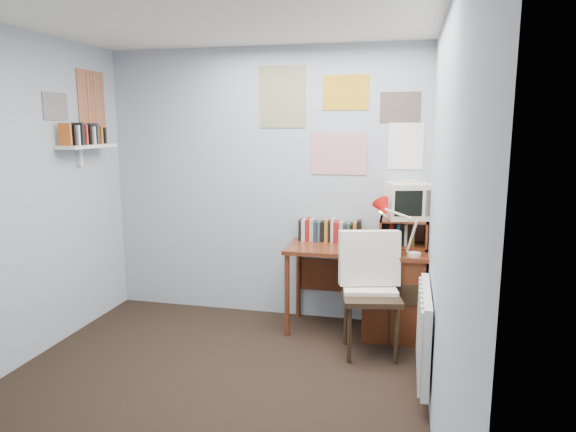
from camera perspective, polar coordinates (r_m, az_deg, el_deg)
name	(u,v)px	position (r m, az deg, el deg)	size (l,w,h in m)	color
ground	(193,406)	(3.62, -10.53, -20.01)	(3.50, 3.50, 0.00)	black
back_wall	(264,185)	(4.81, -2.67, 3.51)	(3.00, 0.02, 2.50)	#A0ABB7
right_wall	(442,229)	(2.91, 16.78, -1.34)	(0.02, 3.50, 2.50)	#A0ABB7
ceiling	(178,0)	(3.21, -12.09, 22.41)	(3.00, 3.50, 0.02)	white
desk	(387,289)	(4.55, 10.94, -7.97)	(1.20, 0.55, 0.76)	#632B16
desk_chair	(371,297)	(4.12, 9.20, -8.90)	(0.48, 0.46, 0.94)	black
desk_lamp	(415,232)	(4.22, 13.94, -1.73)	(0.28, 0.24, 0.40)	red
tv_riser	(403,233)	(4.53, 12.70, -1.83)	(0.40, 0.30, 0.25)	#632B16
crt_tv	(408,199)	(4.50, 13.19, 1.85)	(0.35, 0.33, 0.33)	beige
book_row	(332,229)	(4.65, 4.92, -1.50)	(0.60, 0.14, 0.22)	#632B16
radiator	(425,332)	(3.68, 14.94, -12.39)	(0.09, 0.80, 0.60)	white
wall_shelf	(87,146)	(4.79, -21.42, 7.23)	(0.20, 0.62, 0.24)	white
posters_back	(340,119)	(4.63, 5.76, 10.65)	(1.20, 0.01, 0.90)	white
posters_left	(74,101)	(4.84, -22.65, 11.68)	(0.01, 0.70, 0.60)	white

